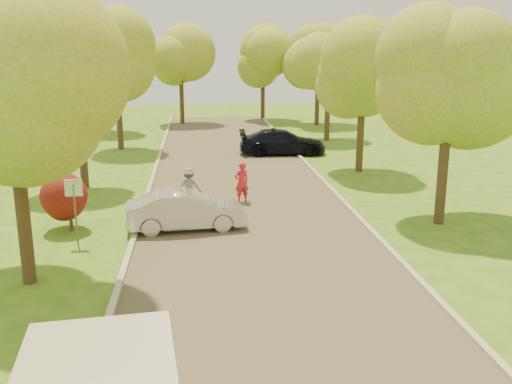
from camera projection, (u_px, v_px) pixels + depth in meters
name	position (u px, v px, depth m)	size (l,w,h in m)	color
ground	(271.00, 287.00, 15.22)	(100.00, 100.00, 0.00)	#356919
road	(245.00, 206.00, 22.92)	(8.00, 60.00, 0.01)	#4C4438
curb_left	(143.00, 208.00, 22.50)	(0.18, 60.00, 0.12)	#B2AD9E
curb_right	(344.00, 202.00, 23.32)	(0.18, 60.00, 0.12)	#B2AD9E
street_sign	(74.00, 198.00, 18.09)	(0.55, 0.06, 2.17)	#59595E
red_shrub	(69.00, 200.00, 19.60)	(1.70, 1.70, 1.95)	#382619
tree_l_mida	(18.00, 90.00, 14.26)	(4.71, 4.60, 7.39)	#382619
tree_l_midb	(82.00, 85.00, 24.95)	(4.30, 4.20, 6.62)	#382619
tree_l_far	(119.00, 60.00, 34.41)	(4.92, 4.80, 7.79)	#382619
tree_r_mida	(458.00, 68.00, 19.38)	(5.13, 5.00, 7.95)	#382619
tree_r_midb	(367.00, 75.00, 28.17)	(4.51, 4.40, 7.01)	#382619
tree_r_far	(333.00, 53.00, 37.64)	(5.33, 5.20, 8.34)	#382619
tree_bg_a	(100.00, 60.00, 41.91)	(5.12, 5.00, 7.72)	#382619
tree_bg_b	(321.00, 56.00, 45.52)	(5.12, 5.00, 7.95)	#382619
tree_bg_c	(183.00, 62.00, 46.45)	(4.92, 4.80, 7.33)	#382619
tree_bg_d	(265.00, 58.00, 49.02)	(5.12, 5.00, 7.72)	#382619
silver_sedan	(186.00, 210.00, 19.89)	(1.45, 4.15, 1.37)	#BCBBC1
dark_sedan	(282.00, 142.00, 33.83)	(2.08, 5.11, 1.48)	black
longboard	(190.00, 206.00, 22.60)	(0.29, 0.81, 0.09)	black
skateboarder	(189.00, 187.00, 22.40)	(1.01, 0.58, 1.56)	slate
person_striped	(242.00, 182.00, 23.30)	(0.61, 0.40, 1.68)	red
person_olive	(273.00, 141.00, 33.68)	(0.79, 0.62, 1.63)	#333520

